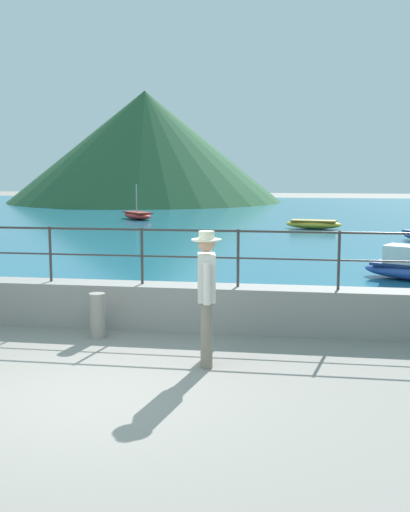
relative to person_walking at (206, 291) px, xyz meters
name	(u,v)px	position (x,y,z in m)	size (l,w,h in m)	color
ground_plane	(71,398)	(-1.32, -1.35, -0.98)	(120.00, 120.00, 0.00)	gray
promenade_wall	(143,305)	(-1.32, 1.85, -0.63)	(20.00, 0.56, 0.70)	gray
railing	(142,246)	(-1.32, 1.85, 0.34)	(18.44, 0.04, 0.90)	#383330
lake_water	(253,217)	(-1.32, 24.49, -0.95)	(64.00, 44.32, 0.06)	#236B89
hill_main	(145,147)	(-10.69, 39.04, 3.19)	(20.79, 20.79, 8.34)	#285633
person_walking	(206,291)	(0.00, 0.00, 0.00)	(0.38, 0.56, 1.75)	slate
bollard	(98,316)	(-1.82, 1.09, -0.64)	(0.24, 0.24, 0.68)	gray
boat_1	(138,215)	(-6.84, 22.15, -0.72)	(2.21, 2.31, 1.72)	red
boat_5	(314,224)	(1.66, 18.48, -0.72)	(2.42, 1.29, 0.36)	gold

